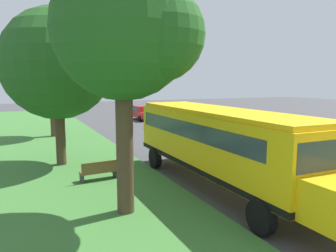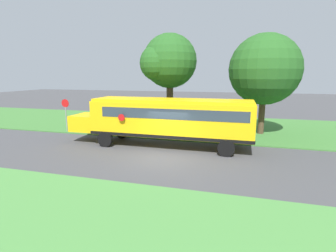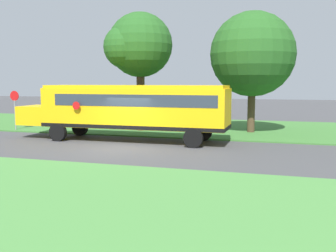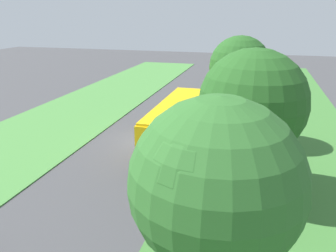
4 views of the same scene
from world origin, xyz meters
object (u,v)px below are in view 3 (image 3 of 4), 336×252
oak_tree_roadside_mid (252,54)px  stop_sign (15,106)px  park_bench (195,126)px  oak_tree_beside_bus (137,46)px  school_bus (130,107)px

oak_tree_roadside_mid → stop_sign: size_ratio=2.86×
oak_tree_roadside_mid → park_bench: (1.18, -3.46, -4.68)m
oak_tree_beside_bus → oak_tree_roadside_mid: (-1.37, 7.38, -0.55)m
oak_tree_roadside_mid → stop_sign: bearing=-77.9°
stop_sign → oak_tree_roadside_mid: bearing=102.1°
oak_tree_beside_bus → park_bench: size_ratio=4.84×
oak_tree_roadside_mid → stop_sign: (3.34, -15.61, -3.42)m
oak_tree_beside_bus → stop_sign: (1.97, -8.23, -3.98)m
oak_tree_beside_bus → oak_tree_roadside_mid: oak_tree_beside_bus is taller
school_bus → oak_tree_beside_bus: bearing=-164.5°
oak_tree_beside_bus → stop_sign: bearing=-76.5°
oak_tree_beside_bus → school_bus: bearing=15.5°
park_bench → school_bus: bearing=-33.1°
oak_tree_roadside_mid → stop_sign: 16.33m
oak_tree_roadside_mid → park_bench: size_ratio=4.79×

